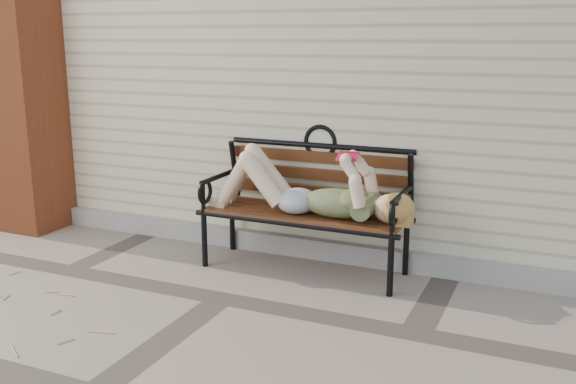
% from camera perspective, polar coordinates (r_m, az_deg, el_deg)
% --- Properties ---
extents(ground, '(80.00, 80.00, 0.00)m').
position_cam_1_polar(ground, '(4.19, -5.88, -9.40)').
color(ground, gray).
rests_on(ground, ground).
extents(house_wall, '(8.00, 4.00, 3.00)m').
position_cam_1_polar(house_wall, '(6.63, 6.95, 12.39)').
color(house_wall, beige).
rests_on(house_wall, ground).
extents(foundation_strip, '(8.00, 0.10, 0.15)m').
position_cam_1_polar(foundation_strip, '(4.97, -0.38, -4.63)').
color(foundation_strip, gray).
rests_on(foundation_strip, ground).
extents(brick_pillar, '(0.50, 0.50, 2.00)m').
position_cam_1_polar(brick_pillar, '(5.92, -22.26, 6.48)').
color(brick_pillar, '#A34A24').
rests_on(brick_pillar, ground).
extents(garden_bench, '(1.57, 0.62, 1.02)m').
position_cam_1_polar(garden_bench, '(4.57, 1.88, 0.15)').
color(garden_bench, black).
rests_on(garden_bench, ground).
extents(reading_woman, '(1.48, 0.34, 0.47)m').
position_cam_1_polar(reading_woman, '(4.44, 1.44, 0.22)').
color(reading_woman, '#0A3747').
rests_on(reading_woman, ground).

